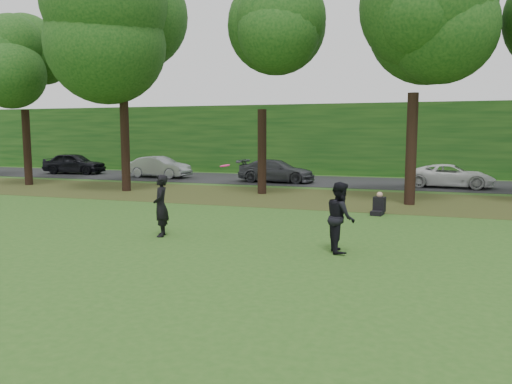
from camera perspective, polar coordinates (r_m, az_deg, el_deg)
ground at (r=10.78m, az=-6.78°, el=-9.45°), size 120.00×120.00×0.00m
leaf_litter at (r=22.98m, az=7.14°, el=-0.73°), size 60.00×7.00×0.01m
street at (r=30.82m, az=10.06°, el=1.15°), size 70.00×7.00×0.02m
far_hedge at (r=36.62m, az=11.53°, el=5.91°), size 70.00×3.00×5.00m
player_left at (r=14.71m, az=-10.81°, el=-1.54°), size 0.66×0.78×1.80m
player_right at (r=12.73m, az=9.62°, el=-2.84°), size 0.92×1.04×1.79m
parked_cars at (r=30.76m, az=2.11°, el=2.53°), size 38.47×3.28×1.51m
frisbee at (r=13.39m, az=-3.59°, el=3.03°), size 0.34×0.34×0.08m
seated_person at (r=18.94m, az=13.85°, el=-1.56°), size 0.52×0.79×0.83m
tree_line at (r=23.30m, az=6.54°, el=18.77°), size 55.30×7.90×12.31m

